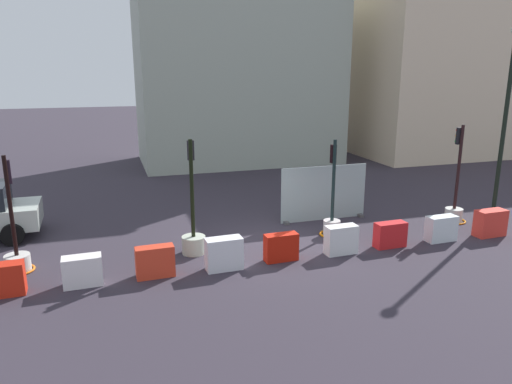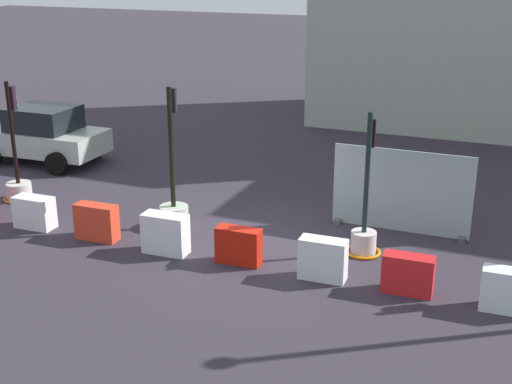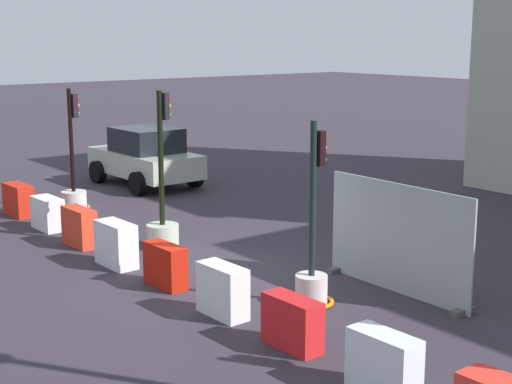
# 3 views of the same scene
# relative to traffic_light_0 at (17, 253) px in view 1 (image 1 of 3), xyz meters

# --- Properties ---
(ground_plane) EXTENTS (120.00, 120.00, 0.00)m
(ground_plane) POSITION_rel_traffic_light_0_xyz_m (7.24, -0.24, -0.54)
(ground_plane) COLOR #312B35
(traffic_light_0) EXTENTS (0.85, 0.85, 3.25)m
(traffic_light_0) POSITION_rel_traffic_light_0_xyz_m (0.00, 0.00, 0.00)
(traffic_light_0) COLOR beige
(traffic_light_0) RESTS_ON ground_plane
(traffic_light_1) EXTENTS (0.71, 0.71, 3.48)m
(traffic_light_1) POSITION_rel_traffic_light_0_xyz_m (4.87, -0.13, 0.09)
(traffic_light_1) COLOR #AEB6A2
(traffic_light_1) RESTS_ON ground_plane
(traffic_light_2) EXTENTS (0.81, 0.81, 3.23)m
(traffic_light_2) POSITION_rel_traffic_light_0_xyz_m (9.57, 0.08, 0.05)
(traffic_light_2) COLOR beige
(traffic_light_2) RESTS_ON ground_plane
(traffic_light_3) EXTENTS (0.89, 0.89, 3.53)m
(traffic_light_3) POSITION_rel_traffic_light_0_xyz_m (14.49, 0.10, 0.07)
(traffic_light_3) COLOR silver
(traffic_light_3) RESTS_ON ground_plane
(construction_barrier_0) EXTENTS (1.08, 0.48, 0.82)m
(construction_barrier_0) POSITION_rel_traffic_light_0_xyz_m (-0.14, -1.50, -0.13)
(construction_barrier_0) COLOR red
(construction_barrier_0) RESTS_ON ground_plane
(construction_barrier_1) EXTENTS (0.99, 0.50, 0.79)m
(construction_barrier_1) POSITION_rel_traffic_light_0_xyz_m (1.75, -1.48, -0.15)
(construction_barrier_1) COLOR white
(construction_barrier_1) RESTS_ON ground_plane
(construction_barrier_2) EXTENTS (1.03, 0.42, 0.86)m
(construction_barrier_2) POSITION_rel_traffic_light_0_xyz_m (3.58, -1.51, -0.11)
(construction_barrier_2) COLOR red
(construction_barrier_2) RESTS_ON ground_plane
(construction_barrier_3) EXTENTS (1.03, 0.49, 0.91)m
(construction_barrier_3) POSITION_rel_traffic_light_0_xyz_m (5.46, -1.58, -0.08)
(construction_barrier_3) COLOR silver
(construction_barrier_3) RESTS_ON ground_plane
(construction_barrier_4) EXTENTS (0.99, 0.40, 0.81)m
(construction_barrier_4) POSITION_rel_traffic_light_0_xyz_m (7.19, -1.47, -0.14)
(construction_barrier_4) COLOR red
(construction_barrier_4) RESTS_ON ground_plane
(construction_barrier_5) EXTENTS (0.98, 0.44, 0.88)m
(construction_barrier_5) POSITION_rel_traffic_light_0_xyz_m (9.10, -1.50, -0.10)
(construction_barrier_5) COLOR silver
(construction_barrier_5) RESTS_ON ground_plane
(construction_barrier_6) EXTENTS (1.01, 0.43, 0.79)m
(construction_barrier_6) POSITION_rel_traffic_light_0_xyz_m (10.83, -1.45, -0.14)
(construction_barrier_6) COLOR red
(construction_barrier_6) RESTS_ON ground_plane
(construction_barrier_7) EXTENTS (1.01, 0.46, 0.83)m
(construction_barrier_7) POSITION_rel_traffic_light_0_xyz_m (12.71, -1.47, -0.12)
(construction_barrier_7) COLOR silver
(construction_barrier_7) RESTS_ON ground_plane
(construction_barrier_8) EXTENTS (1.06, 0.50, 0.89)m
(construction_barrier_8) POSITION_rel_traffic_light_0_xyz_m (14.59, -1.55, -0.09)
(construction_barrier_8) COLOR red
(construction_barrier_8) RESTS_ON ground_plane
(building_main_facade) EXTENTS (11.83, 6.30, 11.68)m
(building_main_facade) POSITION_rel_traffic_light_0_xyz_m (10.18, 14.01, 5.32)
(building_main_facade) COLOR #A5AE9C
(building_main_facade) RESTS_ON ground_plane
(building_corner_block) EXTENTS (18.60, 10.15, 10.81)m
(building_corner_block) POSITION_rel_traffic_light_0_xyz_m (26.82, 14.01, 4.88)
(building_corner_block) COLOR beige
(building_corner_block) RESTS_ON ground_plane
(street_lamp_post) EXTENTS (0.36, 0.36, 6.87)m
(street_lamp_post) POSITION_rel_traffic_light_0_xyz_m (16.06, -0.13, 3.53)
(street_lamp_post) COLOR black
(street_lamp_post) RESTS_ON ground_plane
(site_fence_panel) EXTENTS (3.33, 0.50, 2.02)m
(site_fence_panel) POSITION_rel_traffic_light_0_xyz_m (10.04, 1.73, 0.42)
(site_fence_panel) COLOR #8FA1A0
(site_fence_panel) RESTS_ON ground_plane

